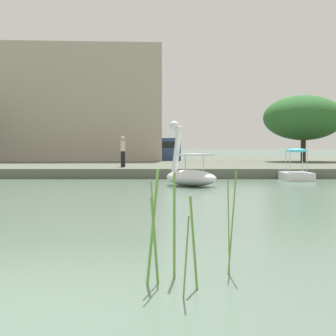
{
  "coord_description": "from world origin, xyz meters",
  "views": [
    {
      "loc": [
        1.6,
        -6.11,
        1.71
      ],
      "look_at": [
        1.49,
        18.42,
        0.68
      ],
      "focal_mm": 56.91,
      "sensor_mm": 36.0,
      "label": 1
    }
  ],
  "objects_px": {
    "swan_boat": "(192,174)",
    "pedal_boat_cyan": "(299,172)",
    "parked_van": "(154,148)",
    "person_on_path": "(125,150)",
    "tree_broadleaf_left": "(306,118)"
  },
  "relations": [
    {
      "from": "pedal_boat_cyan",
      "to": "tree_broadleaf_left",
      "type": "bearing_deg",
      "value": 74.45
    },
    {
      "from": "swan_boat",
      "to": "person_on_path",
      "type": "distance_m",
      "value": 8.2
    },
    {
      "from": "person_on_path",
      "to": "tree_broadleaf_left",
      "type": "bearing_deg",
      "value": 39.06
    },
    {
      "from": "tree_broadleaf_left",
      "to": "parked_van",
      "type": "distance_m",
      "value": 12.1
    },
    {
      "from": "pedal_boat_cyan",
      "to": "person_on_path",
      "type": "bearing_deg",
      "value": 156.94
    },
    {
      "from": "pedal_boat_cyan",
      "to": "parked_van",
      "type": "relative_size",
      "value": 0.45
    },
    {
      "from": "swan_boat",
      "to": "pedal_boat_cyan",
      "type": "xyz_separation_m",
      "value": [
        5.4,
        3.6,
        -0.11
      ]
    },
    {
      "from": "person_on_path",
      "to": "swan_boat",
      "type": "bearing_deg",
      "value": -64.84
    },
    {
      "from": "pedal_boat_cyan",
      "to": "parked_van",
      "type": "xyz_separation_m",
      "value": [
        -7.64,
        16.81,
        1.08
      ]
    },
    {
      "from": "pedal_boat_cyan",
      "to": "parked_van",
      "type": "height_order",
      "value": "parked_van"
    },
    {
      "from": "swan_boat",
      "to": "tree_broadleaf_left",
      "type": "distance_m",
      "value": 20.34
    },
    {
      "from": "swan_boat",
      "to": "parked_van",
      "type": "height_order",
      "value": "swan_boat"
    },
    {
      "from": "parked_van",
      "to": "swan_boat",
      "type": "bearing_deg",
      "value": -83.75
    },
    {
      "from": "pedal_boat_cyan",
      "to": "swan_boat",
      "type": "bearing_deg",
      "value": -146.31
    },
    {
      "from": "person_on_path",
      "to": "parked_van",
      "type": "relative_size",
      "value": 0.37
    }
  ]
}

